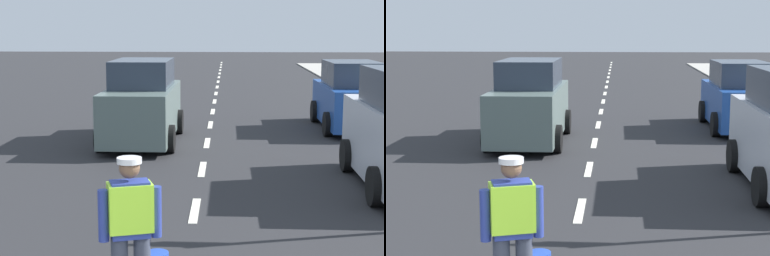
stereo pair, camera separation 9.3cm
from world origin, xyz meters
TOP-DOWN VIEW (x-y plane):
  - ground_plane at (0.00, 21.00)m, footprint 96.00×96.00m
  - lane_center_line at (0.00, 25.20)m, footprint 0.14×46.40m
  - road_worker at (-0.46, 2.06)m, footprint 0.71×0.52m
  - car_oncoming_lead at (-1.68, 11.79)m, footprint 1.90×4.39m
  - car_parked_far at (4.12, 14.19)m, footprint 1.88×4.21m

SIDE VIEW (x-z plane):
  - ground_plane at x=0.00m, z-range 0.00..0.00m
  - lane_center_line at x=0.00m, z-range 0.00..0.01m
  - car_parked_far at x=4.12m, z-range -0.07..1.93m
  - road_worker at x=-0.46m, z-range 0.10..1.77m
  - car_oncoming_lead at x=-1.68m, z-range -0.08..2.07m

